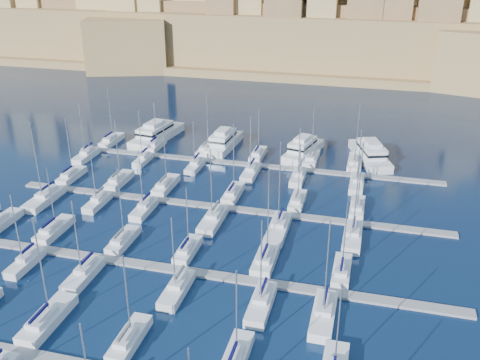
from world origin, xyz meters
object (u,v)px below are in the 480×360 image
(motor_yacht_d, at_px, (370,153))
(motor_yacht_c, at_px, (303,149))
(motor_yacht_a, at_px, (156,133))
(sailboat_2, at_px, (47,319))
(sailboat_4, at_px, (235,358))
(motor_yacht_b, at_px, (223,141))

(motor_yacht_d, bearing_deg, motor_yacht_c, -176.24)
(motor_yacht_a, distance_m, motor_yacht_c, 37.68)
(sailboat_2, distance_m, motor_yacht_d, 80.16)
(motor_yacht_c, bearing_deg, sailboat_4, -88.05)
(motor_yacht_d, bearing_deg, sailboat_4, -100.49)
(motor_yacht_d, bearing_deg, motor_yacht_b, -178.69)
(sailboat_4, xyz_separation_m, motor_yacht_d, (13.10, 70.76, 0.99))
(motor_yacht_b, bearing_deg, motor_yacht_c, -0.65)
(sailboat_4, height_order, motor_yacht_c, sailboat_4)
(motor_yacht_b, distance_m, motor_yacht_d, 34.97)
(motor_yacht_a, bearing_deg, motor_yacht_d, -0.61)
(sailboat_4, height_order, motor_yacht_d, sailboat_4)
(sailboat_2, bearing_deg, motor_yacht_b, 86.73)
(sailboat_2, relative_size, motor_yacht_a, 0.81)
(motor_yacht_a, relative_size, motor_yacht_b, 1.19)
(motor_yacht_b, distance_m, motor_yacht_c, 19.49)
(motor_yacht_d, bearing_deg, motor_yacht_a, 179.39)
(motor_yacht_a, height_order, motor_yacht_d, same)
(motor_yacht_a, xyz_separation_m, motor_yacht_b, (18.16, -1.36, -0.00))
(sailboat_4, bearing_deg, sailboat_2, 178.48)
(motor_yacht_a, bearing_deg, motor_yacht_b, -4.29)
(motor_yacht_a, bearing_deg, sailboat_2, -78.63)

